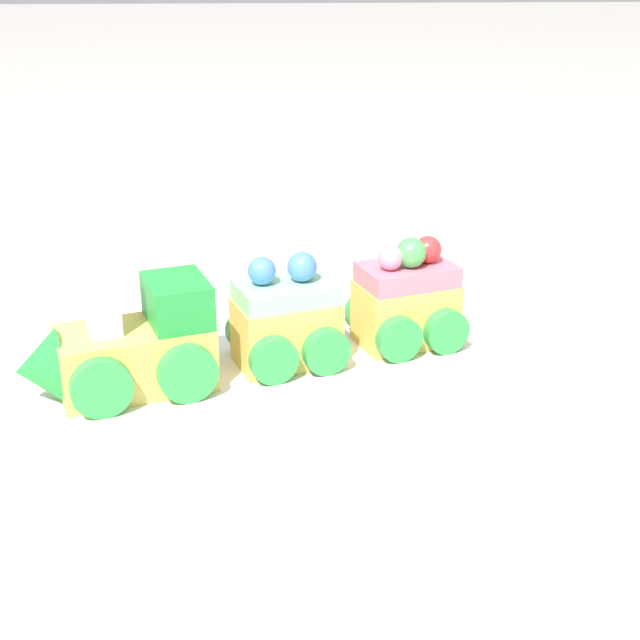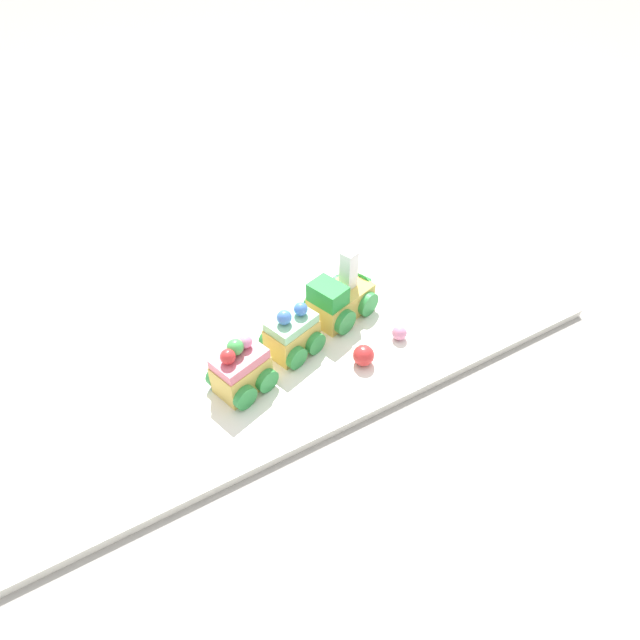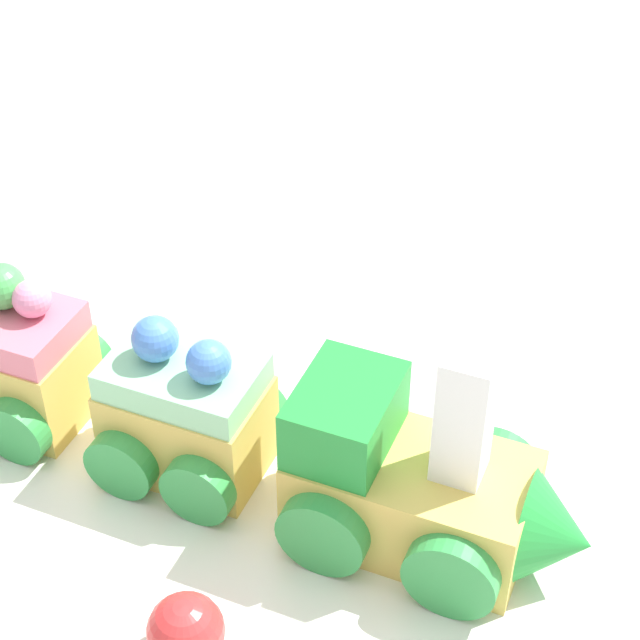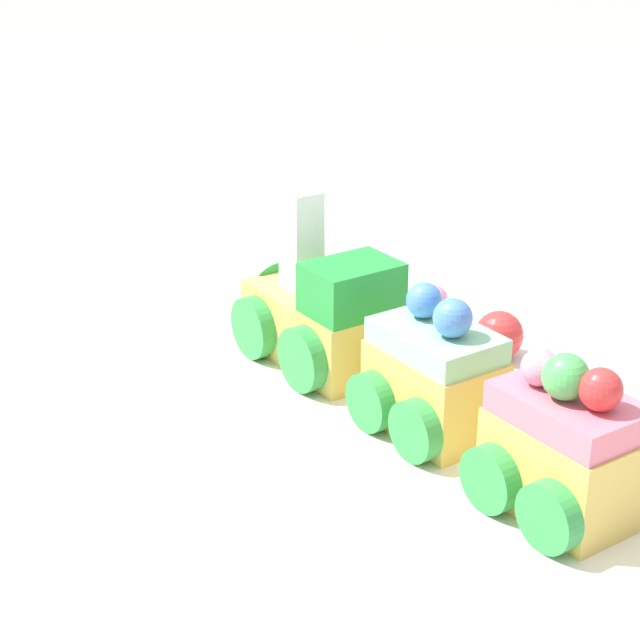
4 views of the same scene
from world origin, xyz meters
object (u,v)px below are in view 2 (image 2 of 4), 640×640
object	(u,v)px
cake_car_strawberry	(241,370)
gumball_pink	(399,333)
cake_train_locomotive	(344,297)
gumball_red	(364,355)
cake_car_mint	(292,334)

from	to	relation	value
cake_car_strawberry	gumball_pink	xyz separation A→B (m)	(0.23, -0.03, -0.02)
cake_train_locomotive	cake_car_strawberry	size ratio (longest dim) A/B	1.54
cake_car_strawberry	gumball_pink	world-z (taller)	cake_car_strawberry
cake_car_strawberry	gumball_red	bearing A→B (deg)	-33.07
gumball_red	gumball_pink	bearing A→B (deg)	11.66
cake_car_mint	cake_car_strawberry	size ratio (longest dim) A/B	1.00
cake_car_strawberry	gumball_pink	size ratio (longest dim) A/B	3.93
cake_car_strawberry	gumball_red	xyz separation A→B (m)	(0.16, -0.04, -0.02)
cake_train_locomotive	gumball_pink	xyz separation A→B (m)	(0.04, -0.09, -0.02)
gumball_pink	gumball_red	bearing A→B (deg)	-168.34
cake_car_mint	cake_car_strawberry	bearing A→B (deg)	179.79
cake_train_locomotive	gumball_red	xyz separation A→B (m)	(-0.03, -0.10, -0.01)
cake_train_locomotive	cake_car_strawberry	distance (m)	0.20
gumball_pink	cake_car_mint	bearing A→B (deg)	158.58
cake_car_mint	cake_car_strawberry	xyz separation A→B (m)	(-0.09, -0.03, 0.00)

